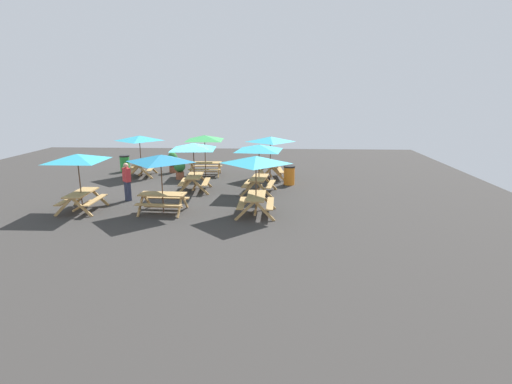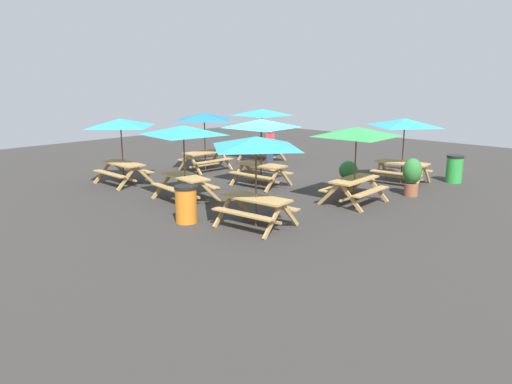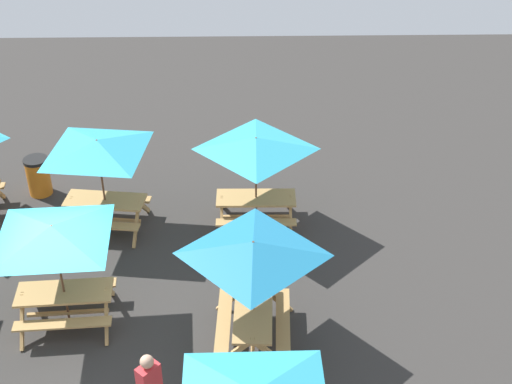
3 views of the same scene
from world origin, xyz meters
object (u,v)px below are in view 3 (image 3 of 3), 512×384
at_px(picnic_table_0, 256,150).
at_px(trash_bin_orange, 38,176).
at_px(picnic_table_3, 253,256).
at_px(picnic_table_5, 98,153).
at_px(picnic_table_2, 54,240).

xyz_separation_m(picnic_table_0, trash_bin_orange, (-5.30, 1.44, -1.49)).
height_order(picnic_table_3, trash_bin_orange, picnic_table_3).
height_order(picnic_table_0, picnic_table_5, same).
height_order(picnic_table_2, trash_bin_orange, picnic_table_2).
xyz_separation_m(picnic_table_2, picnic_table_5, (0.28, 3.11, 0.00)).
height_order(picnic_table_3, picnic_table_5, same).
bearing_deg(picnic_table_3, picnic_table_5, 44.60).
distance_m(picnic_table_0, picnic_table_3, 3.68).
bearing_deg(picnic_table_2, picnic_table_0, 36.57).
xyz_separation_m(picnic_table_2, picnic_table_3, (3.57, -0.54, 0.00)).
xyz_separation_m(picnic_table_3, picnic_table_5, (-3.30, 3.65, 0.00)).
relative_size(picnic_table_0, picnic_table_5, 0.83).
bearing_deg(trash_bin_orange, picnic_table_0, -15.17).
xyz_separation_m(picnic_table_0, picnic_table_3, (-0.12, -3.68, 0.00)).
bearing_deg(trash_bin_orange, picnic_table_5, -37.99).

